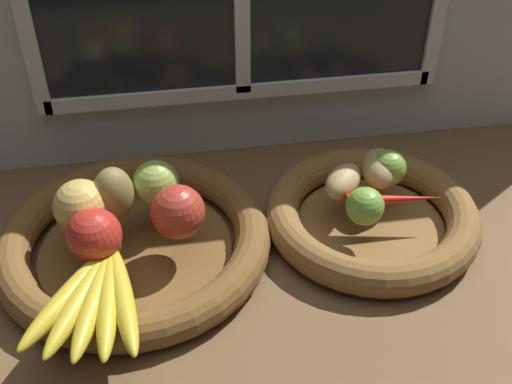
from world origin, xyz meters
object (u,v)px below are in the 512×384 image
fruit_bowl_right (371,216)px  apple_golden_left (81,206)px  fruit_bowl_left (135,241)px  lime_far (388,168)px  apple_red_right (178,212)px  potato_oblong (343,181)px  pear_brown (114,194)px  banana_bunch_front (95,297)px  potato_back (379,168)px  apple_red_front (94,235)px  apple_green_back (156,184)px  lime_near (365,207)px  chili_pepper (395,199)px

fruit_bowl_right → apple_golden_left: size_ratio=4.21×
fruit_bowl_left → lime_far: (38.25, 4.24, 5.47)cm
fruit_bowl_left → apple_red_right: 9.37cm
potato_oblong → pear_brown: bearing=-179.2°
banana_bunch_front → apple_red_right: bearing=46.7°
potato_back → fruit_bowl_right: bearing=-114.4°
apple_golden_left → apple_red_front: apple_golden_left is taller
potato_oblong → lime_far: lime_far is taller
fruit_bowl_left → lime_far: lime_far is taller
apple_red_right → apple_green_back: 7.66cm
apple_green_back → pear_brown: 6.35cm
apple_red_front → pear_brown: size_ratio=0.88×
apple_golden_left → pear_brown: bearing=20.4°
pear_brown → lime_near: (34.22, -6.82, -1.40)cm
fruit_bowl_right → lime_near: lime_near is taller
apple_golden_left → chili_pepper: bearing=-3.0°
apple_green_back → lime_far: size_ratio=1.24×
apple_red_front → apple_green_back: bearing=50.6°
fruit_bowl_right → lime_near: bearing=-123.7°
apple_red_front → potato_oblong: (35.54, 8.19, -1.61)cm
apple_red_front → chili_pepper: (42.10, 3.80, -2.48)cm
banana_bunch_front → lime_far: (42.63, 17.95, 1.46)cm
lime_far → fruit_bowl_right: bearing=-127.9°
pear_brown → fruit_bowl_left: bearing=-51.1°
potato_oblong → chili_pepper: 7.94cm
apple_red_front → potato_oblong: size_ratio=0.91×
apple_red_front → banana_bunch_front: 8.89cm
fruit_bowl_right → apple_golden_left: bearing=178.7°
potato_oblong → lime_near: 7.41cm
apple_golden_left → potato_oblong: (37.48, 2.10, -1.77)cm
apple_golden_left → apple_red_right: bearing=-13.8°
pear_brown → chili_pepper: bearing=-5.6°
banana_bunch_front → lime_near: bearing=14.6°
lime_near → lime_far: (6.12, 8.47, 0.06)cm
pear_brown → potato_oblong: (33.11, 0.47, -2.10)cm
fruit_bowl_right → banana_bunch_front: (-39.34, -13.72, 4.00)cm
fruit_bowl_right → apple_green_back: size_ratio=4.65×
fruit_bowl_left → apple_red_front: bearing=-131.3°
fruit_bowl_left → potato_oblong: 31.53cm
apple_golden_left → apple_green_back: bearing=21.3°
apple_green_back → potato_oblong: bearing=-4.0°
fruit_bowl_left → lime_far: bearing=6.3°
potato_oblong → fruit_bowl_left: bearing=-174.4°
lime_far → banana_bunch_front: bearing=-157.2°
apple_red_front → lime_far: bearing=12.4°
fruit_bowl_right → banana_bunch_front: banana_bunch_front is taller
apple_golden_left → pear_brown: size_ratio=0.92×
banana_bunch_front → chili_pepper: size_ratio=1.41×
apple_golden_left → potato_oblong: 37.58cm
apple_red_right → fruit_bowl_right: bearing=4.4°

